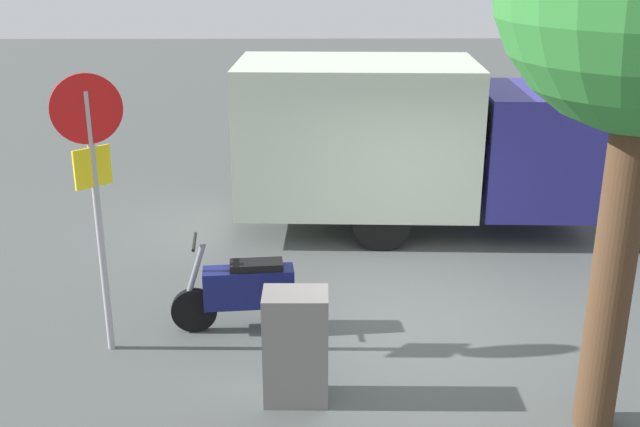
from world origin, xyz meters
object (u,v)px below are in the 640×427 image
object	(u,v)px
box_truck_near	(417,137)
stop_sign	(93,172)
motorcycle	(248,290)
utility_cabinet	(296,347)

from	to	relation	value
box_truck_near	stop_sign	world-z (taller)	stop_sign
motorcycle	utility_cabinet	distance (m)	1.67
stop_sign	utility_cabinet	bearing A→B (deg)	154.35
motorcycle	stop_sign	distance (m)	2.34
motorcycle	utility_cabinet	world-z (taller)	utility_cabinet
utility_cabinet	box_truck_near	bearing A→B (deg)	-110.21
box_truck_near	stop_sign	size ratio (longest dim) A/B	2.18
motorcycle	stop_sign	bearing A→B (deg)	11.81
box_truck_near	utility_cabinet	bearing A→B (deg)	-107.96
motorcycle	utility_cabinet	xyz separation A→B (m)	(-0.62, 1.55, 0.09)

